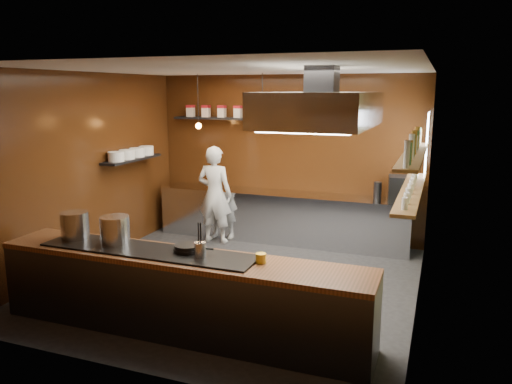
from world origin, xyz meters
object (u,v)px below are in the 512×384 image
at_px(stockpot_large, 75,225).
at_px(espresso_machine, 402,189).
at_px(extractor_hood, 321,109).
at_px(chef, 215,194).
at_px(stockpot_small, 115,230).

height_order(stockpot_large, espresso_machine, espresso_machine).
bearing_deg(extractor_hood, espresso_machine, 72.60).
bearing_deg(espresso_machine, chef, -179.08).
xyz_separation_m(stockpot_large, chef, (0.36, 3.23, -0.23)).
relative_size(extractor_hood, chef, 1.14).
bearing_deg(stockpot_large, stockpot_small, 1.25).
height_order(espresso_machine, chef, chef).
distance_m(stockpot_large, espresso_machine, 5.13).
height_order(extractor_hood, stockpot_small, extractor_hood).
bearing_deg(stockpot_small, extractor_hood, 26.93).
bearing_deg(chef, espresso_machine, -173.01).
bearing_deg(stockpot_small, chef, 93.78).
height_order(extractor_hood, espresso_machine, extractor_hood).
distance_m(stockpot_large, chef, 3.26).
xyz_separation_m(extractor_hood, chef, (-2.41, 2.10, -1.63)).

